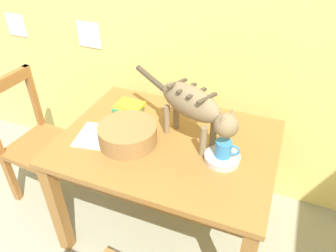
% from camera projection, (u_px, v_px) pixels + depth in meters
% --- Properties ---
extents(wall_rear, '(4.63, 0.11, 2.50)m').
position_uv_depth(wall_rear, '(189.00, 16.00, 2.00)').
color(wall_rear, '#EEDA73').
rests_on(wall_rear, ground_plane).
extents(dining_table, '(1.19, 0.88, 0.74)m').
position_uv_depth(dining_table, '(168.00, 153.00, 1.86)').
color(dining_table, olive).
rests_on(dining_table, ground_plane).
extents(cat, '(0.67, 0.36, 0.34)m').
position_uv_depth(cat, '(195.00, 106.00, 1.65)').
color(cat, olive).
rests_on(cat, dining_table).
extents(saucer_bowl, '(0.19, 0.19, 0.03)m').
position_uv_depth(saucer_bowl, '(222.00, 158.00, 1.66)').
color(saucer_bowl, beige).
rests_on(saucer_bowl, dining_table).
extents(coffee_mug, '(0.13, 0.08, 0.09)m').
position_uv_depth(coffee_mug, '(224.00, 149.00, 1.62)').
color(coffee_mug, '#307DC0').
rests_on(coffee_mug, saucer_bowl).
extents(magazine, '(0.30, 0.27, 0.01)m').
position_uv_depth(magazine, '(100.00, 136.00, 1.83)').
color(magazine, silver).
rests_on(magazine, dining_table).
extents(book_stack, '(0.18, 0.14, 0.07)m').
position_uv_depth(book_stack, '(129.00, 109.00, 2.01)').
color(book_stack, '#4FA25A').
rests_on(book_stack, dining_table).
extents(wicker_basket, '(0.32, 0.32, 0.11)m').
position_uv_depth(wicker_basket, '(128.00, 134.00, 1.76)').
color(wicker_basket, olive).
rests_on(wicker_basket, dining_table).
extents(wooden_chair_near, '(0.45, 0.45, 0.93)m').
position_uv_depth(wooden_chair_near, '(38.00, 143.00, 2.26)').
color(wooden_chair_near, '#98622E').
rests_on(wooden_chair_near, ground_plane).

